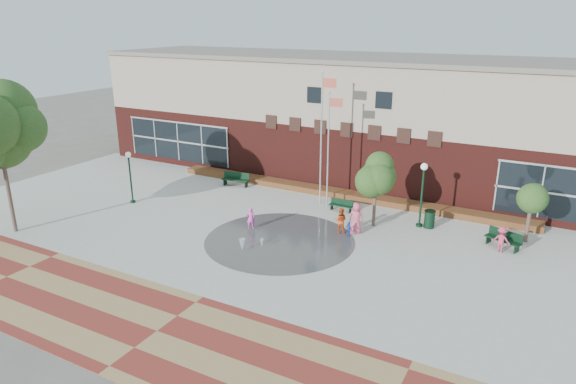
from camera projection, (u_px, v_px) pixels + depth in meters
The scene contains 23 objects.
ground at pixel (251, 262), 26.30m from camera, with size 120.00×120.00×0.00m, color #666056.
plaza_concrete at pixel (288, 234), 29.63m from camera, with size 46.00×18.00×0.01m, color #A8A8A0.
paver_band at pixel (157, 331), 20.47m from camera, with size 46.00×6.00×0.01m, color maroon.
splash_pad at pixel (280, 241), 28.79m from camera, with size 8.40×8.40×0.01m, color #383A3D.
library_building at pixel (372, 117), 39.36m from camera, with size 44.40×10.40×9.20m.
flower_bed at pixel (340, 196), 35.96m from camera, with size 26.00×1.20×0.40m, color maroon.
flagpole_left at pixel (322, 132), 32.98m from camera, with size 1.04×0.17×8.82m.
flagpole_right at pixel (329, 144), 32.64m from camera, with size 0.94×0.16×7.62m.
lamp_left at pixel (130, 171), 34.05m from camera, with size 0.38×0.38×3.55m.
lamp_right at pixel (422, 188), 29.97m from camera, with size 0.42×0.42×3.95m.
bench_left at pixel (236, 182), 38.09m from camera, with size 2.11×0.92×1.03m.
bench_mid at pixel (341, 207), 33.18m from camera, with size 1.54×0.43×0.77m.
bench_right at pixel (503, 243), 27.81m from camera, with size 2.00×1.24×0.98m.
trash_can at pixel (429, 219), 30.43m from camera, with size 0.66×0.66×1.09m.
tree_mid at pixel (376, 173), 29.81m from camera, with size 2.72×2.72×4.59m.
tree_small_right at pixel (533, 194), 27.74m from camera, with size 2.26×2.26×3.86m.
water_jet_a at pixel (242, 251), 27.51m from camera, with size 0.35×0.35×0.68m, color white.
water_jet_b at pixel (262, 248), 27.93m from camera, with size 0.21×0.21×0.47m, color white.
child_splash at pixel (251, 218), 30.19m from camera, with size 0.50×0.33×1.36m, color #E74FBD.
adult_red at pixel (340, 220), 29.62m from camera, with size 0.75×0.59×1.55m, color #CA4C1B.
adult_pink at pixel (356, 218), 29.60m from camera, with size 0.90×0.59×1.85m, color #D85175.
child_blue at pixel (349, 230), 29.14m from camera, with size 0.54×0.23×0.93m, color blue.
person_bench at pixel (502, 240), 27.18m from camera, with size 0.93×0.53×1.44m, color #CA385C.
Camera 1 is at (12.98, -19.97, 11.85)m, focal length 32.00 mm.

